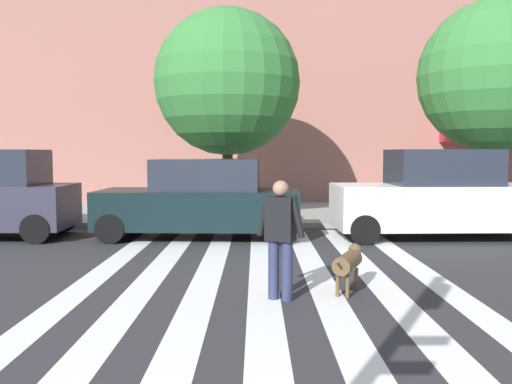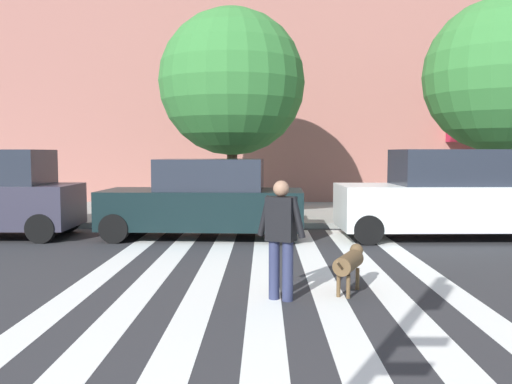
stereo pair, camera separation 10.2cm
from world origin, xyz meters
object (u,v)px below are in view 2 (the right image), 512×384
at_px(street_tree_nearest, 232,83).
at_px(pedestrian_dog_walker, 281,233).
at_px(parked_car_behind_first, 205,200).
at_px(parked_car_third_in_line, 440,197).
at_px(dog_on_leash, 350,262).
at_px(street_tree_middle, 501,76).

distance_m(street_tree_nearest, pedestrian_dog_walker, 8.85).
distance_m(parked_car_behind_first, parked_car_third_in_line, 5.51).
bearing_deg(parked_car_behind_first, parked_car_third_in_line, 0.03).
height_order(parked_car_third_in_line, street_tree_nearest, street_tree_nearest).
xyz_separation_m(parked_car_behind_first, street_tree_nearest, (0.47, 2.90, 3.11)).
xyz_separation_m(street_tree_nearest, dog_on_leash, (2.15, -7.81, -3.56)).
distance_m(street_tree_middle, pedestrian_dog_walker, 10.40).
height_order(parked_car_behind_first, dog_on_leash, parked_car_behind_first).
bearing_deg(pedestrian_dog_walker, street_tree_middle, 50.81).
bearing_deg(parked_car_third_in_line, street_tree_nearest, 150.10).
bearing_deg(street_tree_middle, street_tree_nearest, 175.82).
distance_m(parked_car_behind_first, pedestrian_dog_walker, 5.55).
xyz_separation_m(parked_car_behind_first, pedestrian_dog_walker, (1.62, -5.31, 0.03)).
relative_size(street_tree_nearest, pedestrian_dog_walker, 3.63).
bearing_deg(pedestrian_dog_walker, parked_car_third_in_line, 53.81).
height_order(parked_car_third_in_line, street_tree_middle, street_tree_middle).
relative_size(parked_car_behind_first, street_tree_middle, 0.78).
bearing_deg(parked_car_behind_first, dog_on_leash, -61.85).
height_order(pedestrian_dog_walker, dog_on_leash, pedestrian_dog_walker).
relative_size(street_tree_nearest, street_tree_middle, 0.98).
height_order(parked_car_third_in_line, dog_on_leash, parked_car_third_in_line).
relative_size(parked_car_third_in_line, street_tree_nearest, 0.78).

